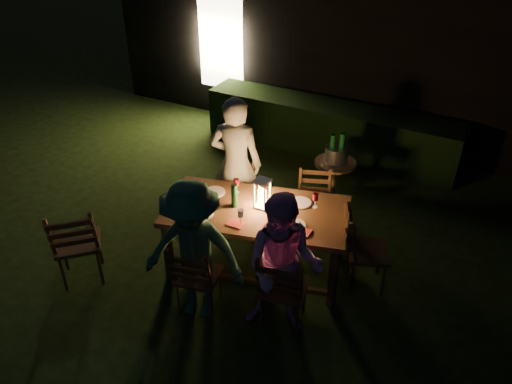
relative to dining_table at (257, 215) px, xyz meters
The scene contains 29 objects.
garden_envelope 5.66m from the dining_table, 88.40° to the left, with size 40.00×40.00×3.20m.
dining_table is the anchor object (origin of this frame).
chair_near_left 1.00m from the dining_table, 105.41° to the right, with size 0.51×0.54×0.95m.
chair_near_right 1.00m from the dining_table, 44.86° to the right, with size 0.53×0.56×1.01m.
chair_far_left 1.01m from the dining_table, 135.24° to the left, with size 0.49×0.51×0.91m.
chair_far_right 1.06m from the dining_table, 69.46° to the left, with size 0.53×0.55×0.90m.
chair_end 1.31m from the dining_table, 14.82° to the left, with size 0.62×0.60×1.01m.
chair_spare 2.03m from the dining_table, 146.90° to the right, with size 0.70×0.71×1.08m.
person_house_side 0.95m from the dining_table, 133.70° to the left, with size 0.65×0.43×1.78m, color beige.
person_opp_right 0.94m from the dining_table, 46.30° to the right, with size 0.76×0.60×1.57m, color #E09AD7.
person_opp_left 0.94m from the dining_table, 103.81° to the right, with size 1.03×0.59×1.59m, color #336748.
lantern 0.25m from the dining_table, 59.95° to the left, with size 0.16×0.16×0.35m.
plate_far_left 0.60m from the dining_table, behind, with size 0.25×0.25×0.01m, color white.
plate_near_left 0.60m from the dining_table, 143.25° to the right, with size 0.25×0.25×0.01m, color white.
plate_far_right 0.51m from the dining_table, 41.00° to the left, with size 0.25×0.25×0.01m, color white.
plate_near_right 0.51m from the dining_table, 11.11° to the right, with size 0.25×0.25×0.01m, color white.
wineglass_a 0.44m from the dining_table, 151.92° to the left, with size 0.06×0.06×0.18m, color #59070F, non-canonical shape.
wineglass_b 0.75m from the dining_table, 155.59° to the right, with size 0.06×0.06×0.18m, color #59070F, non-canonical shape.
wineglass_c 0.44m from the dining_table, 28.08° to the right, with size 0.06×0.06×0.18m, color #59070F, non-canonical shape.
wineglass_d 0.67m from the dining_table, 31.14° to the left, with size 0.06×0.06×0.18m, color #59070F, non-canonical shape.
wineglass_e 0.36m from the dining_table, 93.49° to the right, with size 0.06×0.06×0.18m, color silver, non-canonical shape.
bottle_table 0.33m from the dining_table, 165.05° to the right, with size 0.07×0.07×0.28m, color #0F471E.
napkin_left 0.36m from the dining_table, 100.17° to the right, with size 0.18×0.14×0.01m, color red.
napkin_right 0.63m from the dining_table, 13.66° to the right, with size 0.18×0.14×0.01m, color red.
phone 0.69m from the dining_table, 139.23° to the right, with size 0.14×0.07×0.01m, color black.
side_table 1.63m from the dining_table, 77.72° to the left, with size 0.55×0.55×0.74m.
ice_bucket 1.63m from the dining_table, 77.72° to the left, with size 0.30×0.30×0.22m, color #A5A8AD.
bottle_bucket_a 1.58m from the dining_table, 79.19° to the left, with size 0.07×0.07×0.32m, color #0F471E.
bottle_bucket_b 1.68m from the dining_table, 76.34° to the left, with size 0.07×0.07×0.32m, color #0F471E.
Camera 1 is at (1.93, -3.43, 3.95)m, focal length 35.00 mm.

